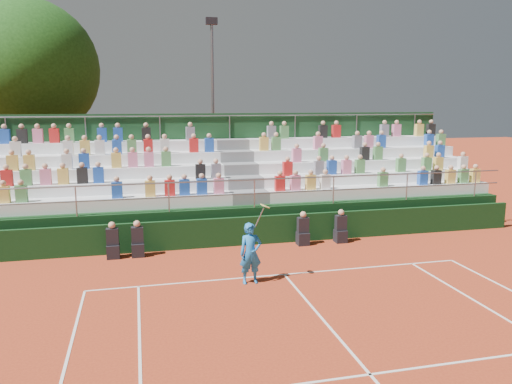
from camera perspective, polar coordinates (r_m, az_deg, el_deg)
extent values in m
plane|color=#AC3A1C|center=(14.63, 3.24, -9.40)|extent=(90.00, 90.00, 0.00)
cube|color=white|center=(14.62, 3.24, -9.38)|extent=(11.00, 0.06, 0.01)
cube|color=white|center=(11.83, 7.85, -14.45)|extent=(0.06, 6.40, 0.01)
cube|color=white|center=(9.97, 12.90, -19.66)|extent=(8.22, 0.06, 0.01)
cube|color=black|center=(17.43, 0.23, -4.38)|extent=(20.00, 0.15, 1.00)
cube|color=black|center=(16.63, -16.00, -6.54)|extent=(0.40, 0.40, 0.44)
cube|color=black|center=(16.50, -16.09, -4.94)|extent=(0.38, 0.25, 0.55)
sphere|color=tan|center=(16.40, -16.15, -3.66)|extent=(0.22, 0.22, 0.22)
cube|color=black|center=(16.61, -13.34, -6.43)|extent=(0.40, 0.40, 0.44)
cube|color=black|center=(16.47, -13.41, -4.83)|extent=(0.38, 0.25, 0.55)
sphere|color=tan|center=(16.38, -13.46, -3.55)|extent=(0.22, 0.22, 0.22)
cube|color=black|center=(17.49, 5.36, -5.32)|extent=(0.40, 0.40, 0.44)
cube|color=black|center=(17.37, 5.39, -3.80)|extent=(0.38, 0.25, 0.55)
sphere|color=tan|center=(17.28, 5.41, -2.58)|extent=(0.22, 0.22, 0.22)
cube|color=black|center=(17.98, 9.62, -4.99)|extent=(0.40, 0.40, 0.44)
cube|color=black|center=(17.86, 9.67, -3.50)|extent=(0.38, 0.25, 0.55)
sphere|color=tan|center=(17.77, 9.70, -2.31)|extent=(0.22, 0.22, 0.22)
cube|color=black|center=(20.34, -1.84, -1.93)|extent=(20.00, 5.20, 1.20)
cube|color=white|center=(18.19, -17.49, -1.30)|extent=(9.30, 0.85, 0.42)
cube|color=white|center=(20.41, 14.01, 0.12)|extent=(9.30, 0.85, 0.42)
cube|color=slate|center=(18.57, -0.81, -0.57)|extent=(1.40, 0.85, 0.42)
cube|color=white|center=(18.95, -17.39, 0.46)|extent=(9.30, 0.85, 0.42)
cube|color=white|center=(21.08, 13.00, 1.65)|extent=(9.30, 0.85, 0.42)
cube|color=slate|center=(19.32, -1.37, 1.12)|extent=(1.40, 0.85, 0.42)
cube|color=white|center=(19.72, -17.30, 2.08)|extent=(9.30, 0.85, 0.42)
cube|color=white|center=(21.78, 12.06, 3.08)|extent=(9.30, 0.85, 0.42)
cube|color=slate|center=(20.08, -1.88, 2.69)|extent=(1.40, 0.85, 0.42)
cube|color=white|center=(20.51, -17.22, 3.57)|extent=(9.30, 0.85, 0.42)
cube|color=white|center=(22.50, 11.17, 4.42)|extent=(9.30, 0.85, 0.42)
cube|color=slate|center=(20.85, -2.36, 4.14)|extent=(1.40, 0.85, 0.42)
cube|color=white|center=(21.31, -17.14, 4.96)|extent=(9.30, 0.85, 0.42)
cube|color=white|center=(23.23, 10.33, 5.67)|extent=(9.30, 0.85, 0.42)
cube|color=slate|center=(21.64, -2.81, 5.49)|extent=(1.40, 0.85, 0.42)
cube|color=#173E1E|center=(22.25, -3.04, 3.32)|extent=(20.00, 0.12, 4.40)
cylinder|color=gray|center=(17.60, -0.19, 1.42)|extent=(20.00, 0.05, 0.05)
cylinder|color=gray|center=(21.99, -3.05, 8.72)|extent=(20.00, 0.05, 0.05)
cube|color=gold|center=(18.42, -26.87, -0.26)|extent=(0.36, 0.24, 0.56)
cube|color=#4C8C4C|center=(18.30, -25.22, -0.19)|extent=(0.36, 0.24, 0.56)
cube|color=#1E4CB2|center=(17.92, -15.59, 0.23)|extent=(0.36, 0.24, 0.56)
cube|color=gold|center=(17.91, -12.00, 0.38)|extent=(0.36, 0.24, 0.56)
cube|color=red|center=(17.93, -9.83, 0.47)|extent=(0.36, 0.24, 0.56)
cube|color=#1E4CB2|center=(17.97, -8.17, 0.54)|extent=(0.36, 0.24, 0.56)
cube|color=#1E4CB2|center=(18.04, -6.21, 0.62)|extent=(0.36, 0.24, 0.56)
cube|color=pink|center=(18.13, -4.28, 0.70)|extent=(0.36, 0.24, 0.56)
cube|color=red|center=(19.18, -26.58, 1.43)|extent=(0.36, 0.24, 0.56)
cube|color=#4C8C4C|center=(19.05, -24.79, 1.52)|extent=(0.36, 0.24, 0.56)
cube|color=pink|center=(18.94, -22.90, 1.61)|extent=(0.36, 0.24, 0.56)
cube|color=gold|center=(18.85, -21.17, 1.69)|extent=(0.36, 0.24, 0.56)
cube|color=black|center=(18.77, -19.23, 1.78)|extent=(0.36, 0.24, 0.56)
cube|color=#1E4CB2|center=(18.73, -17.55, 1.86)|extent=(0.36, 0.24, 0.56)
cube|color=black|center=(18.82, -6.37, 2.32)|extent=(0.36, 0.24, 0.56)
cube|color=slate|center=(18.90, -4.59, 2.39)|extent=(0.36, 0.24, 0.56)
cube|color=gold|center=(19.95, -26.07, 3.00)|extent=(0.36, 0.24, 0.56)
cube|color=gold|center=(19.83, -24.48, 3.08)|extent=(0.36, 0.24, 0.56)
cube|color=silver|center=(19.63, -20.78, 3.28)|extent=(0.36, 0.24, 0.56)
cube|color=#1E4CB2|center=(19.56, -19.05, 3.36)|extent=(0.36, 0.24, 0.56)
cube|color=gold|center=(19.48, -15.67, 3.52)|extent=(0.36, 0.24, 0.56)
cube|color=pink|center=(19.46, -13.90, 3.60)|extent=(0.36, 0.24, 0.56)
cube|color=pink|center=(19.47, -12.14, 3.67)|extent=(0.36, 0.24, 0.56)
cube|color=#4C8C4C|center=(19.49, -10.24, 3.75)|extent=(0.36, 0.24, 0.56)
cube|color=silver|center=(20.74, -25.76, 4.44)|extent=(0.36, 0.24, 0.56)
cube|color=silver|center=(20.43, -20.65, 4.73)|extent=(0.36, 0.24, 0.56)
cube|color=gold|center=(20.36, -18.96, 4.82)|extent=(0.36, 0.24, 0.56)
cube|color=silver|center=(20.31, -17.41, 4.89)|extent=(0.36, 0.24, 0.56)
cube|color=#1E4CB2|center=(20.28, -15.61, 4.98)|extent=(0.36, 0.24, 0.56)
cube|color=#4C8C4C|center=(20.27, -14.01, 5.05)|extent=(0.36, 0.24, 0.56)
cube|color=red|center=(20.27, -12.22, 5.12)|extent=(0.36, 0.24, 0.56)
cube|color=silver|center=(20.30, -10.39, 5.20)|extent=(0.36, 0.24, 0.56)
cube|color=red|center=(20.39, -7.12, 5.31)|extent=(0.36, 0.24, 0.56)
cube|color=#1E4CB2|center=(20.47, -5.37, 5.36)|extent=(0.36, 0.24, 0.56)
cube|color=#1E4CB2|center=(21.65, -26.76, 5.69)|extent=(0.36, 0.24, 0.56)
cube|color=black|center=(21.52, -25.16, 5.79)|extent=(0.36, 0.24, 0.56)
cube|color=pink|center=(21.41, -23.66, 5.89)|extent=(0.36, 0.24, 0.56)
cube|color=red|center=(21.31, -22.05, 5.98)|extent=(0.36, 0.24, 0.56)
cube|color=#4C8C4C|center=(21.24, -20.54, 6.07)|extent=(0.36, 0.24, 0.56)
cube|color=#1E4CB2|center=(21.12, -17.19, 6.25)|extent=(0.36, 0.24, 0.56)
cube|color=#1E4CB2|center=(21.09, -15.49, 6.33)|extent=(0.36, 0.24, 0.56)
cube|color=black|center=(21.09, -12.43, 6.46)|extent=(0.36, 0.24, 0.56)
cube|color=slate|center=(21.20, -7.51, 6.63)|extent=(0.36, 0.24, 0.56)
cube|color=red|center=(18.63, 2.74, 0.98)|extent=(0.36, 0.24, 0.56)
cube|color=pink|center=(18.80, 4.51, 1.05)|extent=(0.36, 0.24, 0.56)
cube|color=gold|center=(19.00, 6.26, 1.12)|extent=(0.36, 0.24, 0.56)
cube|color=silver|center=(19.20, 7.91, 1.18)|extent=(0.36, 0.24, 0.56)
cube|color=#4C8C4C|center=(20.20, 14.28, 1.41)|extent=(0.36, 0.24, 0.56)
cube|color=#1E4CB2|center=(21.07, 18.50, 1.56)|extent=(0.36, 0.24, 0.56)
cube|color=black|center=(21.39, 19.89, 1.60)|extent=(0.36, 0.24, 0.56)
cube|color=gold|center=(21.75, 21.32, 1.65)|extent=(0.36, 0.24, 0.56)
cube|color=#4C8C4C|center=(22.10, 22.59, 1.69)|extent=(0.36, 0.24, 0.56)
cube|color=gold|center=(22.43, 23.73, 1.72)|extent=(0.36, 0.24, 0.56)
cube|color=red|center=(19.53, 3.62, 2.66)|extent=(0.36, 0.24, 0.56)
cube|color=slate|center=(19.94, 7.17, 2.76)|extent=(0.36, 0.24, 0.56)
cube|color=#1E4CB2|center=(20.14, 8.64, 2.80)|extent=(0.36, 0.24, 0.56)
cube|color=pink|center=(20.39, 10.29, 2.84)|extent=(0.36, 0.24, 0.56)
cube|color=#4C8C4C|center=(20.63, 11.77, 2.88)|extent=(0.36, 0.24, 0.56)
cube|color=#4C8C4C|center=(21.47, 16.22, 2.98)|extent=(0.36, 0.24, 0.56)
cube|color=#4C8C4C|center=(22.08, 18.90, 3.02)|extent=(0.36, 0.24, 0.56)
cube|color=gold|center=(22.38, 20.09, 3.04)|extent=(0.36, 0.24, 0.56)
cube|color=silver|center=(23.05, 22.53, 3.08)|extent=(0.36, 0.24, 0.56)
cube|color=pink|center=(20.47, 4.66, 4.19)|extent=(0.36, 0.24, 0.56)
cube|color=#4C8C4C|center=(20.86, 7.69, 4.25)|extent=(0.36, 0.24, 0.56)
cube|color=black|center=(21.60, 12.30, 4.32)|extent=(0.36, 0.24, 0.56)
cube|color=#4C8C4C|center=(21.87, 13.75, 4.33)|extent=(0.36, 0.24, 0.56)
cube|color=gold|center=(23.07, 19.12, 4.36)|extent=(0.36, 0.24, 0.56)
cube|color=#1E4CB2|center=(23.37, 20.25, 4.36)|extent=(0.36, 0.24, 0.56)
cube|color=gold|center=(20.92, 0.91, 5.52)|extent=(0.36, 0.24, 0.56)
cube|color=#4C8C4C|center=(21.06, 2.31, 5.54)|extent=(0.36, 0.24, 0.56)
cube|color=pink|center=(21.64, 7.09, 5.60)|extent=(0.36, 0.24, 0.56)
cube|color=slate|center=(22.34, 11.48, 5.63)|extent=(0.36, 0.24, 0.56)
cube|color=pink|center=(22.58, 12.77, 5.63)|extent=(0.36, 0.24, 0.56)
cube|color=#1E4CB2|center=(22.85, 14.11, 5.63)|extent=(0.36, 0.24, 0.56)
cube|color=#1E4CB2|center=(24.03, 19.16, 5.59)|extent=(0.36, 0.24, 0.56)
cube|color=#4C8C4C|center=(24.36, 20.35, 5.57)|extent=(0.36, 0.24, 0.56)
cube|color=slate|center=(21.85, 1.77, 6.83)|extent=(0.36, 0.24, 0.56)
cube|color=#4C8C4C|center=(22.01, 3.24, 6.85)|extent=(0.36, 0.24, 0.56)
cube|color=black|center=(22.59, 7.65, 6.86)|extent=(0.36, 0.24, 0.56)
cube|color=red|center=(22.83, 9.15, 6.86)|extent=(0.36, 0.24, 0.56)
cube|color=slate|center=(23.84, 14.45, 6.81)|extent=(0.36, 0.24, 0.56)
cube|color=pink|center=(24.13, 15.75, 6.79)|extent=(0.36, 0.24, 0.56)
cube|color=gold|center=(24.72, 18.13, 6.74)|extent=(0.36, 0.24, 0.56)
cube|color=black|center=(25.04, 19.34, 6.72)|extent=(0.36, 0.24, 0.56)
imported|color=blue|center=(13.71, -0.62, -7.03)|extent=(0.63, 0.43, 1.69)
cylinder|color=gray|center=(13.50, 0.41, -2.89)|extent=(0.26, 0.03, 0.51)
cylinder|color=#E5D866|center=(13.47, 1.03, -1.61)|extent=(0.26, 0.28, 0.14)
cylinder|color=#3D2816|center=(27.32, -23.90, 3.06)|extent=(0.50, 0.50, 3.74)
sphere|color=#153D10|center=(27.18, -24.63, 12.63)|extent=(6.72, 6.72, 6.72)
cylinder|color=gray|center=(26.68, -4.95, 9.17)|extent=(0.16, 0.16, 8.76)
cube|color=black|center=(26.97, -5.11, 18.89)|extent=(0.60, 0.25, 0.35)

